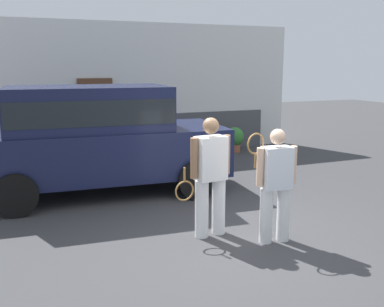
# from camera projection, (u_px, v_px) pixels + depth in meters

# --- Properties ---
(ground_plane) EXTENTS (40.00, 40.00, 0.00)m
(ground_plane) POSITION_uv_depth(u_px,v_px,m) (237.00, 241.00, 6.13)
(ground_plane) COLOR #38383A
(house_frontage) EXTENTS (9.92, 0.40, 3.56)m
(house_frontage) POSITION_uv_depth(u_px,v_px,m) (124.00, 94.00, 11.83)
(house_frontage) COLOR white
(house_frontage) RESTS_ON ground_plane
(parked_suv) EXTENTS (4.71, 2.40, 2.05)m
(parked_suv) POSITION_uv_depth(u_px,v_px,m) (97.00, 134.00, 8.26)
(parked_suv) COLOR #141938
(parked_suv) RESTS_ON ground_plane
(tennis_player_man) EXTENTS (0.90, 0.32, 1.72)m
(tennis_player_man) POSITION_uv_depth(u_px,v_px,m) (210.00, 176.00, 6.19)
(tennis_player_man) COLOR white
(tennis_player_man) RESTS_ON ground_plane
(tennis_player_woman) EXTENTS (0.73, 0.29, 1.59)m
(tennis_player_woman) POSITION_uv_depth(u_px,v_px,m) (276.00, 184.00, 5.98)
(tennis_player_woman) COLOR white
(tennis_player_woman) RESTS_ON ground_plane
(potted_plant_by_porch) EXTENTS (0.54, 0.54, 0.71)m
(potted_plant_by_porch) POSITION_uv_depth(u_px,v_px,m) (234.00, 138.00, 12.42)
(potted_plant_by_porch) COLOR #9E5638
(potted_plant_by_porch) RESTS_ON ground_plane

